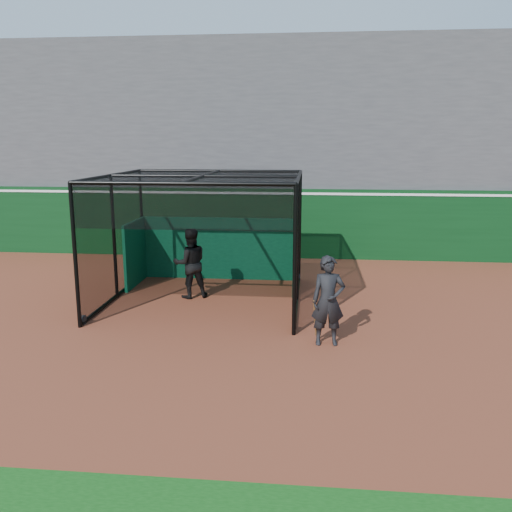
# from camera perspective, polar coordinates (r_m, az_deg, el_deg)

# --- Properties ---
(ground) EXTENTS (120.00, 120.00, 0.00)m
(ground) POSITION_cam_1_polar(r_m,az_deg,el_deg) (11.91, -4.28, -8.55)
(ground) COLOR brown
(ground) RESTS_ON ground
(outfield_wall) EXTENTS (50.00, 0.50, 2.50)m
(outfield_wall) POSITION_cam_1_polar(r_m,az_deg,el_deg) (19.79, -0.08, 3.63)
(outfield_wall) COLOR #093513
(outfield_wall) RESTS_ON ground
(grandstand) EXTENTS (50.00, 7.85, 8.95)m
(grandstand) POSITION_cam_1_polar(r_m,az_deg,el_deg) (23.33, 0.89, 12.77)
(grandstand) COLOR #4C4C4F
(grandstand) RESTS_ON ground
(batting_cage) EXTENTS (4.98, 4.96, 3.29)m
(batting_cage) POSITION_cam_1_polar(r_m,az_deg,el_deg) (14.27, -5.45, 1.74)
(batting_cage) COLOR black
(batting_cage) RESTS_ON ground
(batter) EXTENTS (1.13, 1.02, 1.90)m
(batter) POSITION_cam_1_polar(r_m,az_deg,el_deg) (14.69, -6.94, -0.76)
(batter) COLOR black
(batter) RESTS_ON ground
(on_deck_player) EXTENTS (0.73, 0.52, 1.89)m
(on_deck_player) POSITION_cam_1_polar(r_m,az_deg,el_deg) (11.31, 7.60, -4.71)
(on_deck_player) COLOR black
(on_deck_player) RESTS_ON ground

